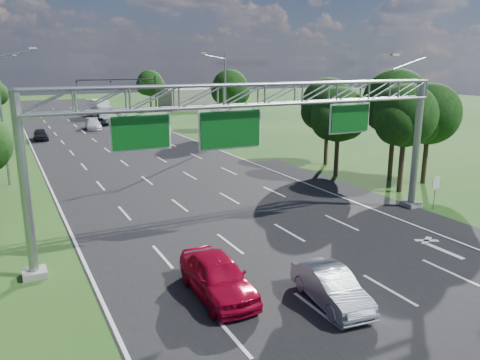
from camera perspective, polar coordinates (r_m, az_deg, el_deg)
ground at (r=41.43m, az=-10.23°, el=1.25°), size 220.00×220.00×0.00m
road at (r=41.43m, az=-10.23°, el=1.25°), size 18.00×180.00×0.02m
road_flare at (r=32.76m, az=16.00°, el=-2.50°), size 3.00×30.00×0.02m
sign_gantry at (r=24.01m, az=2.77°, el=8.95°), size 23.50×1.00×9.56m
regulatory_sign at (r=31.94m, az=22.75°, el=-0.67°), size 0.60×0.08×2.10m
traffic_signal at (r=76.26m, az=-12.85°, el=10.81°), size 12.21×0.24×7.00m
streetlight_l_near at (r=38.89m, az=-26.84°, el=7.48°), size 2.97×0.22×10.16m
streetlight_r_mid at (r=53.96m, az=-2.00°, el=10.38°), size 2.97×0.22×10.16m
tree_cluster_right at (r=38.60m, az=16.33°, el=7.98°), size 9.91×14.60×8.68m
tree_verge_rd at (r=63.25m, az=-1.17°, el=10.97°), size 5.76×4.80×8.28m
tree_verge_re at (r=90.57m, az=-10.86°, el=11.38°), size 5.76×4.80×7.84m
building_right at (r=97.72m, az=-5.78°, el=9.86°), size 12.00×9.00×4.00m
red_coupe at (r=18.94m, az=-2.75°, el=-11.60°), size 2.12×4.93×1.66m
silver_sedan at (r=18.72m, az=11.06°, el=-12.67°), size 1.95×4.32×1.38m
car_queue_a at (r=69.29m, az=-17.45°, el=6.52°), size 2.49×5.06×1.42m
car_queue_b at (r=73.31m, az=-16.64°, el=6.82°), size 2.15×4.01×1.07m
car_queue_c at (r=61.43m, az=-23.13°, el=5.12°), size 1.67×4.00×1.35m
car_queue_d at (r=63.34m, az=-9.60°, el=6.26°), size 1.67×4.08×1.32m
box_truck at (r=85.21m, az=-16.62°, el=8.31°), size 2.47×7.60×2.84m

